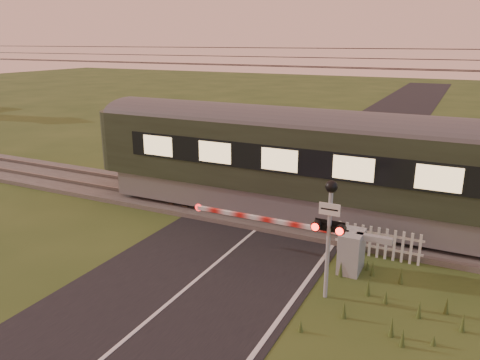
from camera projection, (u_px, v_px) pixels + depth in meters
The scene contains 7 objects.
ground at pixel (177, 296), 12.07m from camera, with size 160.00×160.00×0.00m, color #2E441A.
road at pixel (173, 300), 11.86m from camera, with size 6.00×140.00×0.03m.
track_bed at pixel (274, 214), 17.63m from camera, with size 140.00×3.40×0.39m.
overhead_wires at pixel (277, 59), 16.01m from camera, with size 120.00×0.62×0.62m.
boom_gate at pixel (344, 248), 13.34m from camera, with size 6.26×0.92×1.23m.
crossing_signal at pixel (330, 219), 11.43m from camera, with size 0.80×0.34×3.13m.
picket_fence at pixel (378, 242), 14.10m from camera, with size 2.62×0.08×0.97m.
Camera 1 is at (6.20, -8.87, 6.34)m, focal length 35.00 mm.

